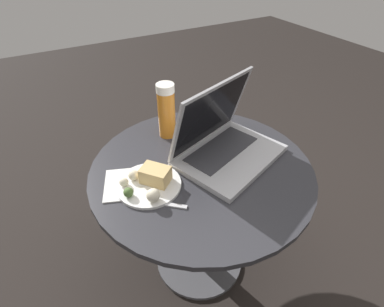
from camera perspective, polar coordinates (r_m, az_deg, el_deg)
ground_plane at (r=1.33m, az=1.37°, el=-19.44°), size 6.00×6.00×0.00m
table at (r=1.02m, az=1.70°, el=-7.63°), size 0.70×0.70×0.51m
napkin at (r=0.90m, az=-10.21°, el=-5.49°), size 0.23×0.20×0.00m
laptop at (r=0.96m, az=6.02°, el=2.21°), size 0.39×0.33×0.25m
beer_glass at (r=1.03m, az=-4.89°, el=8.13°), size 0.06×0.06×0.20m
snack_plate at (r=0.87m, az=-8.11°, el=-5.41°), size 0.19×0.19×0.06m
fork at (r=0.84m, az=-8.44°, el=-9.02°), size 0.16×0.14×0.00m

